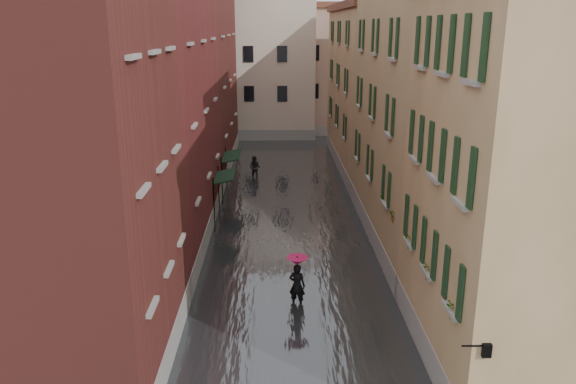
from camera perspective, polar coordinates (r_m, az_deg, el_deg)
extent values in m
plane|color=#5E5E61|center=(20.59, 0.78, -13.98)|extent=(120.00, 120.00, 0.00)
cube|color=#3E4245|center=(32.43, -0.06, -2.05)|extent=(10.00, 60.00, 0.20)
cube|color=maroon|center=(17.39, -22.59, 2.09)|extent=(6.00, 8.00, 13.00)
cube|color=maroon|center=(27.77, -14.59, 7.33)|extent=(6.00, 14.00, 12.50)
cube|color=maroon|center=(42.33, -10.13, 11.65)|extent=(6.00, 16.00, 14.00)
cube|color=olive|center=(18.12, 23.82, 0.04)|extent=(6.00, 8.00, 11.50)
cube|color=tan|center=(28.08, 14.70, 7.93)|extent=(6.00, 14.00, 13.00)
cube|color=olive|center=(42.68, 9.18, 10.05)|extent=(6.00, 16.00, 11.50)
cube|color=beige|center=(55.90, -3.81, 12.50)|extent=(12.00, 9.00, 13.00)
cube|color=#A67F75|center=(58.27, 5.36, 12.14)|extent=(10.00, 9.00, 12.00)
cube|color=black|center=(30.88, -6.44, 1.63)|extent=(1.09, 2.64, 0.31)
cylinder|color=black|center=(29.99, -7.53, -1.16)|extent=(0.06, 0.06, 2.80)
cylinder|color=black|center=(32.50, -7.05, 0.27)|extent=(0.06, 0.06, 2.80)
cube|color=black|center=(35.66, -5.77, 3.69)|extent=(1.09, 3.12, 0.31)
cylinder|color=black|center=(34.47, -6.73, 1.23)|extent=(0.06, 0.06, 2.80)
cylinder|color=black|center=(37.48, -6.31, 2.50)|extent=(0.06, 0.06, 2.80)
cylinder|color=black|center=(14.64, 18.37, -14.61)|extent=(0.60, 0.05, 0.05)
cube|color=black|center=(14.79, 19.47, -14.84)|extent=(0.22, 0.22, 0.35)
cube|color=beige|center=(14.79, 19.47, -14.84)|extent=(0.14, 0.14, 0.24)
cube|color=#9B6132|center=(15.97, 16.69, -11.47)|extent=(0.22, 0.85, 0.18)
imported|color=#265926|center=(15.78, 16.82, -10.12)|extent=(0.59, 0.51, 0.66)
cube|color=#9B6132|center=(18.07, 14.36, -7.88)|extent=(0.22, 0.85, 0.18)
imported|color=#265926|center=(17.90, 14.45, -6.66)|extent=(0.59, 0.51, 0.66)
cube|color=#9B6132|center=(20.27, 12.52, -5.00)|extent=(0.22, 0.85, 0.18)
imported|color=#265926|center=(20.13, 12.60, -3.89)|extent=(0.59, 0.51, 0.66)
cube|color=#9B6132|center=(22.76, 10.93, -2.48)|extent=(0.22, 0.85, 0.18)
imported|color=#265926|center=(22.63, 10.99, -1.48)|extent=(0.59, 0.51, 0.66)
cube|color=#9B6132|center=(24.73, 9.93, -0.88)|extent=(0.22, 0.85, 0.18)
imported|color=#265926|center=(24.61, 9.98, 0.05)|extent=(0.59, 0.51, 0.66)
imported|color=black|center=(21.80, 0.93, -9.49)|extent=(0.75, 0.61, 1.77)
cube|color=beige|center=(21.81, 0.18, -9.29)|extent=(0.08, 0.30, 0.38)
cylinder|color=black|center=(21.60, 0.94, -8.39)|extent=(0.02, 0.02, 1.00)
cone|color=#C00C4A|center=(21.37, 0.94, -7.00)|extent=(0.85, 0.85, 0.28)
imported|color=black|center=(39.52, -3.39, 2.47)|extent=(1.00, 0.91, 1.67)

